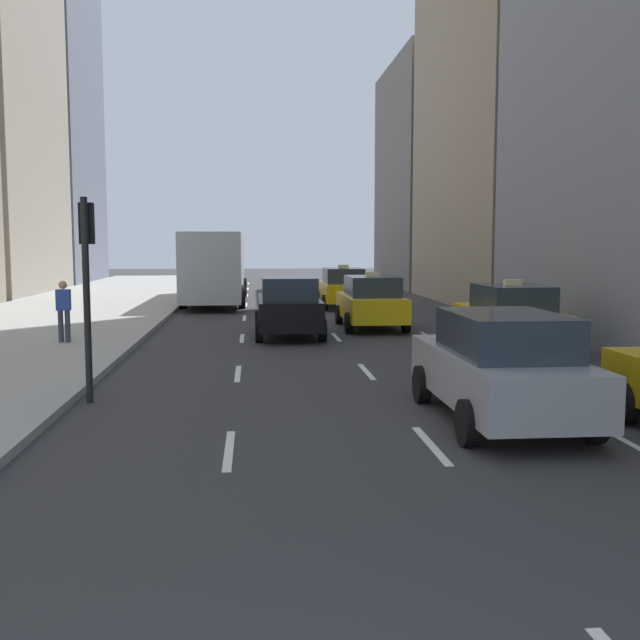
{
  "coord_description": "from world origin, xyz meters",
  "views": [
    {
      "loc": [
        0.15,
        -2.0,
        2.81
      ],
      "look_at": [
        1.3,
        10.93,
        1.47
      ],
      "focal_mm": 42.0,
      "sensor_mm": 36.0,
      "label": 1
    }
  ],
  "objects": [
    {
      "name": "sedan_silver_behind",
      "position": [
        4.0,
        9.28,
        0.89
      ],
      "size": [
        2.02,
        4.62,
        1.74
      ],
      "color": "#9EA0A5",
      "rests_on": "ground"
    },
    {
      "name": "traffic_light_pole",
      "position": [
        -2.75,
        11.4,
        2.41
      ],
      "size": [
        0.24,
        0.42,
        3.6
      ],
      "color": "black",
      "rests_on": "ground"
    },
    {
      "name": "pedestrian_far_walking",
      "position": [
        -4.93,
        18.51,
        1.07
      ],
      "size": [
        0.36,
        0.22,
        1.65
      ],
      "color": "#383D51",
      "rests_on": "sidewalk_left"
    },
    {
      "name": "sidewalk_left",
      "position": [
        -7.0,
        27.0,
        0.07
      ],
      "size": [
        8.0,
        66.0,
        0.15
      ],
      "primitive_type": "cube",
      "color": "#9E9E99",
      "rests_on": "ground"
    },
    {
      "name": "sedan_black_near",
      "position": [
        1.2,
        20.39,
        0.91
      ],
      "size": [
        2.02,
        4.47,
        1.8
      ],
      "color": "black",
      "rests_on": "ground"
    },
    {
      "name": "city_bus",
      "position": [
        -1.61,
        33.46,
        1.79
      ],
      "size": [
        2.8,
        11.61,
        3.25
      ],
      "color": "#B7BCC1",
      "rests_on": "ground"
    },
    {
      "name": "taxi_fourth",
      "position": [
        6.8,
        16.9,
        0.88
      ],
      "size": [
        2.02,
        4.4,
        1.87
      ],
      "color": "yellow",
      "rests_on": "ground"
    },
    {
      "name": "taxi_lead",
      "position": [
        4.0,
        22.23,
        0.88
      ],
      "size": [
        2.02,
        4.4,
        1.87
      ],
      "color": "yellow",
      "rests_on": "ground"
    },
    {
      "name": "lane_markings",
      "position": [
        2.6,
        23.0,
        0.01
      ],
      "size": [
        5.72,
        56.0,
        0.01
      ],
      "color": "white",
      "rests_on": "ground"
    },
    {
      "name": "taxi_third",
      "position": [
        4.0,
        30.09,
        0.88
      ],
      "size": [
        2.02,
        4.4,
        1.87
      ],
      "color": "yellow",
      "rests_on": "ground"
    }
  ]
}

